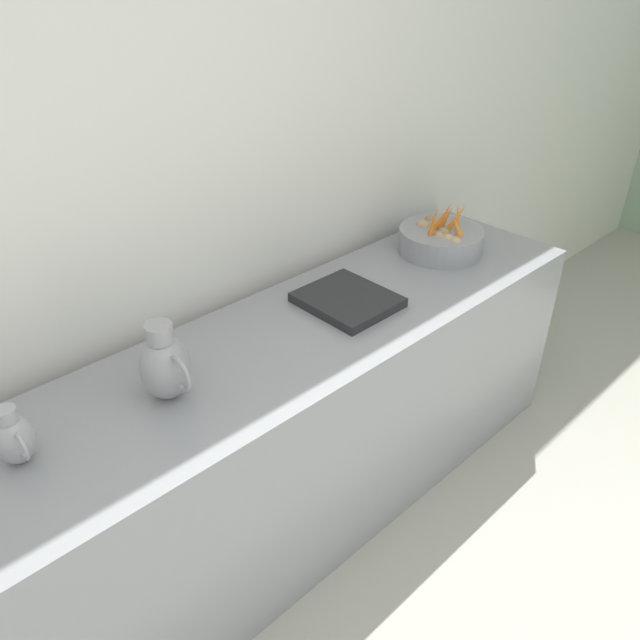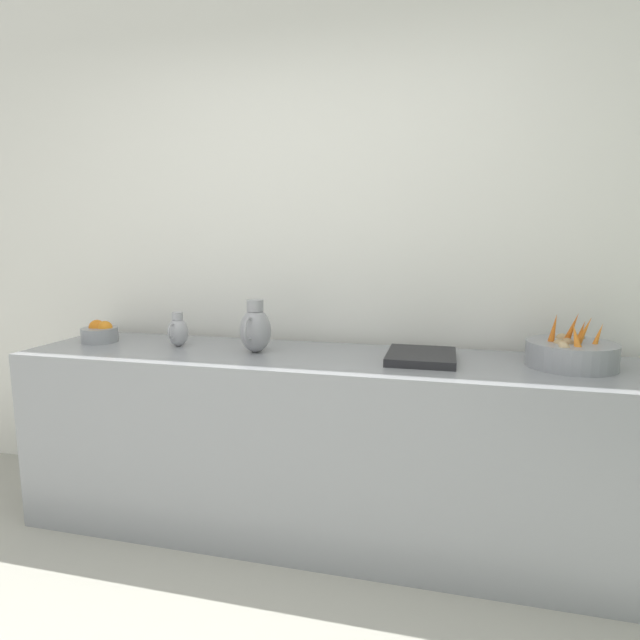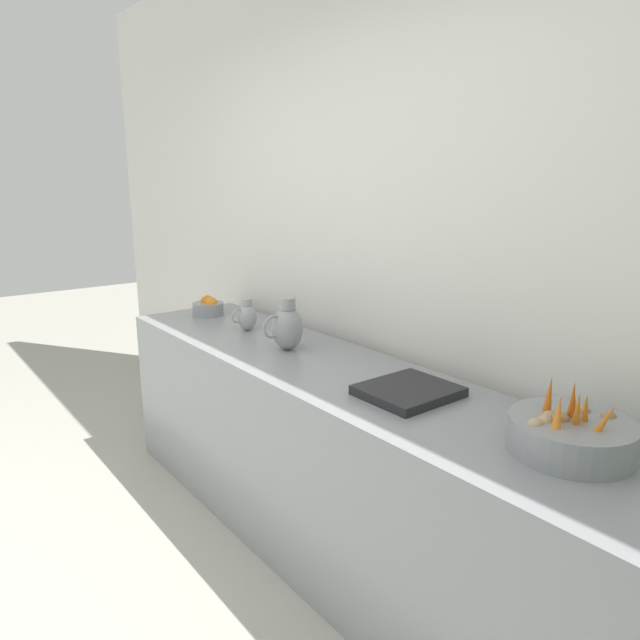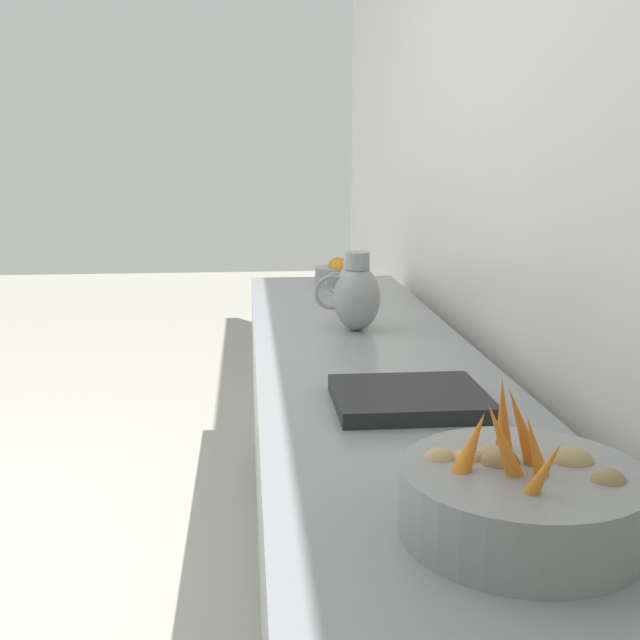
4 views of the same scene
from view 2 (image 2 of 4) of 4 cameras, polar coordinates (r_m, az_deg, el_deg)
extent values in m
cube|color=white|center=(2.70, 13.51, 10.53)|extent=(0.10, 7.69, 3.00)
cube|color=gray|center=(2.52, 0.73, -13.78)|extent=(0.64, 2.94, 0.88)
cylinder|color=gray|center=(2.44, 26.08, -3.43)|extent=(0.37, 0.37, 0.11)
torus|color=gray|center=(2.45, 26.01, -4.51)|extent=(0.21, 0.21, 0.01)
cone|color=orange|center=(2.43, 26.93, -1.34)|extent=(0.07, 0.05, 0.13)
cone|color=orange|center=(2.34, 26.51, -1.77)|extent=(0.09, 0.06, 0.11)
cone|color=orange|center=(2.38, 27.20, -1.28)|extent=(0.10, 0.07, 0.16)
cone|color=orange|center=(2.40, 24.44, -1.13)|extent=(0.06, 0.06, 0.15)
cone|color=orange|center=(2.44, 28.47, -1.54)|extent=(0.06, 0.07, 0.11)
cone|color=orange|center=(2.42, 26.09, -1.02)|extent=(0.11, 0.08, 0.17)
ellipsoid|color=#9E7F56|center=(2.54, 26.85, -1.89)|extent=(0.05, 0.04, 0.04)
ellipsoid|color=tan|center=(2.50, 25.28, -1.90)|extent=(0.07, 0.06, 0.05)
ellipsoid|color=tan|center=(2.31, 25.45, -2.84)|extent=(0.05, 0.05, 0.04)
ellipsoid|color=tan|center=(2.35, 25.36, -2.65)|extent=(0.05, 0.04, 0.04)
ellipsoid|color=tan|center=(2.39, 24.95, -2.44)|extent=(0.05, 0.05, 0.04)
ellipsoid|color=#9E7F56|center=(2.40, 25.73, -2.37)|extent=(0.06, 0.05, 0.05)
cylinder|color=gray|center=(2.96, -23.24, -1.52)|extent=(0.19, 0.19, 0.08)
sphere|color=orange|center=(2.94, -22.74, -0.84)|extent=(0.08, 0.08, 0.08)
sphere|color=orange|center=(2.97, -23.50, -0.78)|extent=(0.08, 0.08, 0.08)
ellipsoid|color=#939399|center=(2.48, -7.17, -1.16)|extent=(0.15, 0.15, 0.21)
cylinder|color=#939399|center=(2.46, -7.22, 1.60)|extent=(0.08, 0.08, 0.06)
torus|color=#939399|center=(2.40, -7.88, -1.02)|extent=(0.11, 0.01, 0.11)
ellipsoid|color=#A3A3A8|center=(2.70, -15.47, -1.31)|extent=(0.10, 0.10, 0.14)
cylinder|color=#A3A3A8|center=(2.69, -15.55, 0.44)|extent=(0.06, 0.06, 0.04)
torus|color=#A3A3A8|center=(2.65, -16.08, -1.22)|extent=(0.08, 0.01, 0.08)
cube|color=#232326|center=(2.35, 11.17, -3.99)|extent=(0.34, 0.30, 0.04)
camera|label=1|loc=(1.91, -48.99, 25.73)|focal=34.70mm
camera|label=3|loc=(1.54, 75.48, 12.31)|focal=32.28mm
camera|label=4|loc=(2.50, 53.94, 6.00)|focal=44.57mm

